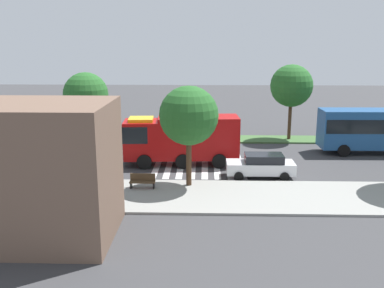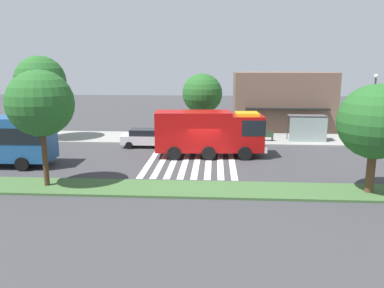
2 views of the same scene
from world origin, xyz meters
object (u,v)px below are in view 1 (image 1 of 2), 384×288
median_tree_far_west (291,86)px  median_tree_west (86,95)px  bench_near_shelter (94,180)px  sidewalk_tree_center (189,116)px  parked_car_mid (261,165)px  bus_stop_shelter (29,160)px  fire_truck (178,138)px  bench_west_of_shelter (143,181)px

median_tree_far_west → median_tree_west: size_ratio=1.12×
bench_near_shelter → sidewalk_tree_center: bearing=-174.0°
sidewalk_tree_center → median_tree_far_west: 16.53m
median_tree_far_west → parked_car_mid: bearing=70.6°
bench_near_shelter → median_tree_west: size_ratio=0.26×
bench_near_shelter → median_tree_west: median_tree_west is taller
parked_car_mid → median_tree_west: median_tree_west is taller
bench_near_shelter → median_tree_west: (4.20, -14.49, 3.66)m
parked_car_mid → median_tree_far_west: (-4.10, -11.65, 4.30)m
parked_car_mid → median_tree_far_west: size_ratio=0.67×
bus_stop_shelter → median_tree_far_west: 24.17m
median_tree_far_west → sidewalk_tree_center: bearing=56.9°
sidewalk_tree_center → fire_truck: bearing=-79.4°
fire_truck → bench_near_shelter: 7.96m
fire_truck → median_tree_far_west: (-10.01, -8.51, 3.08)m
bench_near_shelter → parked_car_mid: bearing=-165.5°
sidewalk_tree_center → bench_west_of_shelter: bearing=12.4°
bench_west_of_shelter → median_tree_west: bearing=-63.2°
bench_west_of_shelter → bus_stop_shelter: bearing=0.2°
bench_west_of_shelter → sidewalk_tree_center: 5.05m
bus_stop_shelter → median_tree_west: 14.71m
parked_car_mid → median_tree_far_west: median_tree_far_west is taller
parked_car_mid → bus_stop_shelter: 15.25m
bus_stop_shelter → sidewalk_tree_center: bearing=-176.2°
bus_stop_shelter → bench_west_of_shelter: (-7.12, -0.03, -1.30)m
sidewalk_tree_center → median_tree_far_west: size_ratio=0.92×
bus_stop_shelter → median_tree_far_west: (-19.05, -14.51, 3.27)m
fire_truck → bench_west_of_shelter: bearing=68.6°
parked_car_mid → bus_stop_shelter: size_ratio=1.33×
bench_near_shelter → bench_west_of_shelter: bearing=180.0°
fire_truck → bus_stop_shelter: 10.85m
fire_truck → parked_car_mid: bearing=148.3°
bench_near_shelter → bench_west_of_shelter: 3.12m
median_tree_far_west → fire_truck: bearing=40.4°
fire_truck → bench_near_shelter: size_ratio=5.60×
parked_car_mid → sidewalk_tree_center: (4.91, 2.20, 3.81)m
parked_car_mid → bench_near_shelter: bearing=14.4°
sidewalk_tree_center → median_tree_far_west: median_tree_far_west is taller
fire_truck → median_tree_far_west: 13.49m
bus_stop_shelter → median_tree_far_west: bearing=-142.7°
median_tree_far_west → bench_west_of_shelter: bearing=50.5°
bench_west_of_shelter → median_tree_far_west: median_tree_far_west is taller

